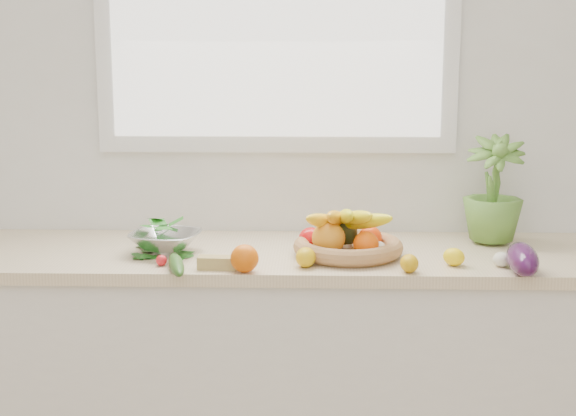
{
  "coord_description": "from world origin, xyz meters",
  "views": [
    {
      "loc": [
        0.13,
        -0.68,
        1.56
      ],
      "look_at": [
        0.05,
        1.93,
        1.05
      ],
      "focal_mm": 50.0,
      "sensor_mm": 36.0,
      "label": 1
    }
  ],
  "objects_px": {
    "colander_with_spinach": "(166,236)",
    "cucumber": "(176,265)",
    "fruit_basket": "(347,240)",
    "apple": "(311,240)",
    "eggplant": "(522,259)",
    "potted_herb": "(493,188)"
  },
  "relations": [
    {
      "from": "cucumber",
      "to": "fruit_basket",
      "type": "xyz_separation_m",
      "value": [
        0.53,
        0.21,
        0.03
      ]
    },
    {
      "from": "eggplant",
      "to": "potted_herb",
      "type": "height_order",
      "value": "potted_herb"
    },
    {
      "from": "eggplant",
      "to": "cucumber",
      "type": "bearing_deg",
      "value": -179.69
    },
    {
      "from": "colander_with_spinach",
      "to": "potted_herb",
      "type": "bearing_deg",
      "value": 9.21
    },
    {
      "from": "eggplant",
      "to": "apple",
      "type": "bearing_deg",
      "value": 158.54
    },
    {
      "from": "eggplant",
      "to": "colander_with_spinach",
      "type": "distance_m",
      "value": 1.14
    },
    {
      "from": "apple",
      "to": "colander_with_spinach",
      "type": "relative_size",
      "value": 0.31
    },
    {
      "from": "fruit_basket",
      "to": "eggplant",
      "type": "bearing_deg",
      "value": -21.6
    },
    {
      "from": "colander_with_spinach",
      "to": "cucumber",
      "type": "bearing_deg",
      "value": -72.19
    },
    {
      "from": "potted_herb",
      "to": "eggplant",
      "type": "bearing_deg",
      "value": -89.16
    },
    {
      "from": "apple",
      "to": "cucumber",
      "type": "bearing_deg",
      "value": -147.98
    },
    {
      "from": "apple",
      "to": "eggplant",
      "type": "distance_m",
      "value": 0.69
    },
    {
      "from": "potted_herb",
      "to": "colander_with_spinach",
      "type": "relative_size",
      "value": 1.35
    },
    {
      "from": "apple",
      "to": "fruit_basket",
      "type": "xyz_separation_m",
      "value": [
        0.12,
        -0.05,
        0.01
      ]
    },
    {
      "from": "fruit_basket",
      "to": "apple",
      "type": "bearing_deg",
      "value": 159.16
    },
    {
      "from": "cucumber",
      "to": "colander_with_spinach",
      "type": "relative_size",
      "value": 0.87
    },
    {
      "from": "eggplant",
      "to": "cucumber",
      "type": "xyz_separation_m",
      "value": [
        -1.05,
        -0.01,
        -0.02
      ]
    },
    {
      "from": "apple",
      "to": "eggplant",
      "type": "xyz_separation_m",
      "value": [
        0.64,
        -0.25,
        0.0
      ]
    },
    {
      "from": "fruit_basket",
      "to": "colander_with_spinach",
      "type": "height_order",
      "value": "fruit_basket"
    },
    {
      "from": "fruit_basket",
      "to": "colander_with_spinach",
      "type": "distance_m",
      "value": 0.6
    },
    {
      "from": "cucumber",
      "to": "eggplant",
      "type": "bearing_deg",
      "value": 0.31
    },
    {
      "from": "apple",
      "to": "potted_herb",
      "type": "bearing_deg",
      "value": 13.39
    }
  ]
}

